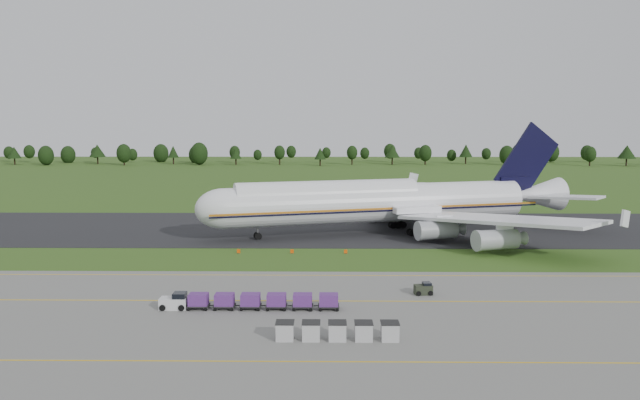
{
  "coord_description": "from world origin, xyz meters",
  "views": [
    {
      "loc": [
        6.0,
        -89.81,
        19.6
      ],
      "look_at": [
        4.87,
        2.0,
        8.55
      ],
      "focal_mm": 35.0,
      "sensor_mm": 36.0,
      "label": 1
    }
  ],
  "objects_px": {
    "aircraft": "(384,202)",
    "uld_row": "(337,331)",
    "baggage_train": "(247,301)",
    "edge_markers": "(292,252)",
    "utility_cart": "(423,290)"
  },
  "relations": [
    {
      "from": "aircraft",
      "to": "baggage_train",
      "type": "bearing_deg",
      "value": -111.55
    },
    {
      "from": "aircraft",
      "to": "edge_markers",
      "type": "height_order",
      "value": "aircraft"
    },
    {
      "from": "baggage_train",
      "to": "uld_row",
      "type": "relative_size",
      "value": 1.7
    },
    {
      "from": "utility_cart",
      "to": "edge_markers",
      "type": "height_order",
      "value": "utility_cart"
    },
    {
      "from": "baggage_train",
      "to": "utility_cart",
      "type": "distance_m",
      "value": 20.62
    },
    {
      "from": "aircraft",
      "to": "utility_cart",
      "type": "relative_size",
      "value": 33.31
    },
    {
      "from": "baggage_train",
      "to": "utility_cart",
      "type": "xyz_separation_m",
      "value": [
        19.7,
        6.08,
        -0.36
      ]
    },
    {
      "from": "baggage_train",
      "to": "edge_markers",
      "type": "height_order",
      "value": "baggage_train"
    },
    {
      "from": "uld_row",
      "to": "edge_markers",
      "type": "relative_size",
      "value": 0.66
    },
    {
      "from": "aircraft",
      "to": "utility_cart",
      "type": "bearing_deg",
      "value": -88.94
    },
    {
      "from": "baggage_train",
      "to": "edge_markers",
      "type": "bearing_deg",
      "value": 83.97
    },
    {
      "from": "edge_markers",
      "to": "baggage_train",
      "type": "bearing_deg",
      "value": -96.03
    },
    {
      "from": "aircraft",
      "to": "uld_row",
      "type": "height_order",
      "value": "aircraft"
    },
    {
      "from": "uld_row",
      "to": "aircraft",
      "type": "bearing_deg",
      "value": 80.66
    },
    {
      "from": "aircraft",
      "to": "utility_cart",
      "type": "xyz_separation_m",
      "value": [
        0.78,
        -41.86,
        -5.17
      ]
    }
  ]
}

